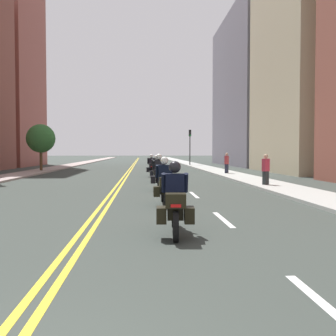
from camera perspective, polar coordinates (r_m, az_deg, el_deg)
The scene contains 18 objects.
ground_plane at distance 50.39m, azimuth -4.97°, elevation 0.30°, with size 264.00×264.00×0.00m, color #313833.
sidewalk_left at distance 51.18m, azimuth -13.76°, elevation 0.34°, with size 2.30×144.00×0.12m, color gray.
sidewalk_right at distance 50.80m, azimuth 3.88°, elevation 0.39°, with size 2.30×144.00×0.12m, color #A0A49E.
centreline_yellow_inner at distance 50.39m, azimuth -5.11°, elevation 0.31°, with size 0.12×132.00×0.01m, color yellow.
centreline_yellow_outer at distance 50.39m, azimuth -4.83°, elevation 0.31°, with size 0.12×132.00×0.01m, color yellow.
lane_dashes_white at distance 31.46m, azimuth 0.25°, elevation -0.89°, with size 0.14×56.40×0.01m.
building_right_1 at distance 38.49m, azimuth 19.04°, elevation 20.06°, with size 6.33×13.13×27.15m.
building_left_2 at distance 55.31m, azimuth -21.57°, elevation 17.01°, with size 6.14×12.42×31.88m.
building_right_2 at distance 54.55m, azimuth 12.41°, elevation 10.59°, with size 8.02×20.90×19.34m.
motorcycle_0 at distance 8.57m, azimuth 0.99°, elevation -5.17°, with size 0.78×2.21×1.57m.
motorcycle_1 at distance 13.32m, azimuth -0.48°, elevation -2.48°, with size 0.77×2.17×1.60m.
motorcycle_2 at distance 18.44m, azimuth -1.28°, elevation -1.06°, with size 0.77×2.24×1.67m.
motorcycle_3 at distance 23.58m, azimuth -1.62°, elevation -0.42°, with size 0.76×2.10×1.58m.
motorcycle_4 at distance 28.47m, azimuth -2.32°, elevation 0.08°, with size 0.78×2.27×1.59m.
traffic_light_far at distance 50.22m, azimuth 3.11°, elevation 3.83°, with size 0.28×0.38×4.47m.
pedestrian_0 at distance 20.74m, azimuth 13.61°, elevation -0.28°, with size 0.42×0.39×1.65m.
pedestrian_1 at distance 31.33m, azimuth 8.27°, elevation 0.65°, with size 0.40×0.49×1.68m.
street_tree_0 at distance 37.31m, azimuth -17.50°, elevation 3.97°, with size 2.51×2.51×4.18m.
Camera 1 is at (1.26, -2.34, 1.76)m, focal length 43.24 mm.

